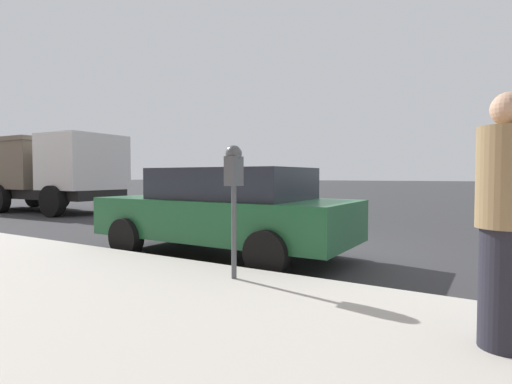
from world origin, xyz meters
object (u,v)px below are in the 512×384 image
Objects in this scene: parking_meter at (234,177)px; pedestrian at (506,221)px; car_green at (225,210)px; dump_truck at (40,169)px.

pedestrian reaches higher than parking_meter.
parking_meter is 0.35× the size of car_green.
dump_truck is (4.99, 12.44, 0.26)m from parking_meter.
car_green is 4.57m from pedestrian.
car_green is at bearing 70.56° from dump_truck.
dump_truck is 4.01× the size of pedestrian.
parking_meter is 2.73m from pedestrian.
car_green is 11.63m from dump_truck.
pedestrian reaches higher than car_green.
car_green is at bearing 38.37° from parking_meter.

